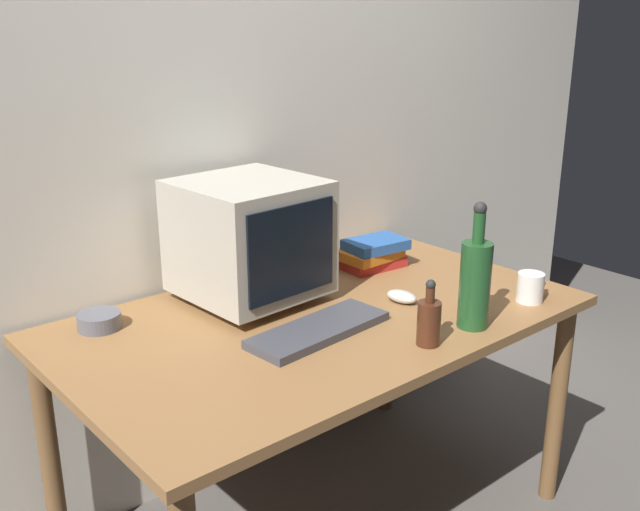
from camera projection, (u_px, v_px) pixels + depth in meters
back_wall at (217, 119)px, 2.32m from camera, size 4.00×0.08×2.50m
desk at (320, 340)px, 2.14m from camera, size 1.51×0.90×0.74m
crt_monitor at (249, 239)px, 2.16m from camera, size 0.40×0.41×0.37m
keyboard at (319, 330)px, 1.98m from camera, size 0.43×0.18×0.02m
computer_mouse at (402, 297)px, 2.19m from camera, size 0.08×0.11×0.04m
bottle_tall at (475, 281)px, 1.99m from camera, size 0.09×0.09×0.36m
bottle_short at (429, 321)px, 1.90m from camera, size 0.06×0.06×0.18m
book_stack at (373, 253)px, 2.48m from camera, size 0.23×0.17×0.10m
mug at (531, 287)px, 2.19m from camera, size 0.12×0.08×0.09m
cd_spindle at (99, 321)px, 2.01m from camera, size 0.12×0.12×0.04m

